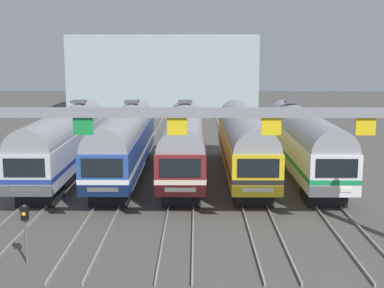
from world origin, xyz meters
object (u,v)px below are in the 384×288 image
Objects in this scene: commuter_train_silver at (64,140)px; commuter_train_blue at (124,140)px; commuter_train_yellow at (244,140)px; catenary_gantry at (177,134)px; commuter_train_maroon at (184,140)px; yard_signal_mast at (25,223)px; commuter_train_white at (304,140)px.

commuter_train_blue is at bearing 0.00° from commuter_train_silver.
catenary_gantry is (-4.25, -13.49, 2.58)m from commuter_train_yellow.
commuter_train_blue is 8.50m from commuter_train_yellow.
yard_signal_mast is (-6.38, -15.74, -0.88)m from commuter_train_maroon.
commuter_train_maroon is 8.50m from commuter_train_white.
commuter_train_blue is at bearing 179.97° from commuter_train_yellow.
commuter_train_blue is at bearing 180.00° from commuter_train_white.
commuter_train_blue is 6.99× the size of yard_signal_mast.
commuter_train_white is at bearing 0.06° from commuter_train_yellow.
commuter_train_blue is 14.39m from catenary_gantry.
commuter_train_white is at bearing 0.00° from commuter_train_silver.
commuter_train_silver is at bearing 180.00° from commuter_train_white.
commuter_train_yellow is 14.38m from catenary_gantry.
commuter_train_blue is 1.00× the size of commuter_train_yellow.
yard_signal_mast is at bearing -124.04° from commuter_train_yellow.
commuter_train_silver is 12.76m from commuter_train_yellow.
commuter_train_yellow is 19.01m from yard_signal_mast.
commuter_train_silver is 17.01m from commuter_train_white.
commuter_train_white is 21.68m from yard_signal_mast.
commuter_train_white is 16.16m from catenary_gantry.
commuter_train_maroon is 6.99× the size of yard_signal_mast.
commuter_train_silver is 1.00× the size of commuter_train_maroon.
commuter_train_maroon reaches higher than yard_signal_mast.
commuter_train_yellow is at bearing -0.03° from commuter_train_blue.
commuter_train_silver is at bearing 122.21° from catenary_gantry.
catenary_gantry is at bearing 19.37° from yard_signal_mast.
commuter_train_blue is at bearing 180.00° from commuter_train_maroon.
commuter_train_yellow is 6.99× the size of yard_signal_mast.
yard_signal_mast is (-2.13, -15.74, -0.88)m from commuter_train_blue.
commuter_train_yellow is (8.50, -0.00, -0.00)m from commuter_train_blue.
commuter_train_blue reaches higher than yard_signal_mast.
commuter_train_silver is 16.16m from catenary_gantry.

